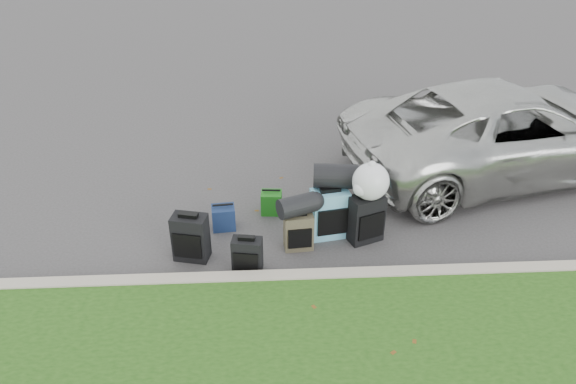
{
  "coord_description": "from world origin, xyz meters",
  "views": [
    {
      "loc": [
        -0.42,
        -6.14,
        4.39
      ],
      "look_at": [
        -0.1,
        0.2,
        0.55
      ],
      "focal_mm": 35.0,
      "sensor_mm": 36.0,
      "label": 1
    }
  ],
  "objects_px": {
    "suitcase_small_black": "(247,255)",
    "suitcase_large_black_right": "(366,218)",
    "tote_navy": "(224,218)",
    "suitcase_large_black_left": "(191,237)",
    "suitcase_olive": "(299,231)",
    "suitcase_teal": "(329,213)",
    "suv": "(507,130)",
    "tote_green": "(271,203)"
  },
  "relations": [
    {
      "from": "suitcase_large_black_left",
      "to": "suitcase_olive",
      "type": "bearing_deg",
      "value": 18.92
    },
    {
      "from": "suitcase_teal",
      "to": "tote_navy",
      "type": "distance_m",
      "value": 1.44
    },
    {
      "from": "suv",
      "to": "suitcase_large_black_right",
      "type": "distance_m",
      "value": 3.08
    },
    {
      "from": "suitcase_large_black_left",
      "to": "suitcase_olive",
      "type": "xyz_separation_m",
      "value": [
        1.35,
        0.15,
        -0.06
      ]
    },
    {
      "from": "suitcase_olive",
      "to": "suitcase_large_black_right",
      "type": "relative_size",
      "value": 0.76
    },
    {
      "from": "suitcase_olive",
      "to": "suitcase_teal",
      "type": "relative_size",
      "value": 0.74
    },
    {
      "from": "suitcase_large_black_right",
      "to": "suitcase_large_black_left",
      "type": "bearing_deg",
      "value": 165.38
    },
    {
      "from": "suv",
      "to": "tote_green",
      "type": "height_order",
      "value": "suv"
    },
    {
      "from": "suv",
      "to": "suitcase_large_black_left",
      "type": "xyz_separation_m",
      "value": [
        -4.72,
        -2.07,
        -0.4
      ]
    },
    {
      "from": "suitcase_small_black",
      "to": "suitcase_teal",
      "type": "relative_size",
      "value": 0.66
    },
    {
      "from": "suv",
      "to": "suitcase_small_black",
      "type": "distance_m",
      "value": 4.68
    },
    {
      "from": "suitcase_small_black",
      "to": "suitcase_teal",
      "type": "xyz_separation_m",
      "value": [
        1.07,
        0.68,
        0.12
      ]
    },
    {
      "from": "suitcase_small_black",
      "to": "suitcase_olive",
      "type": "bearing_deg",
      "value": 42.37
    },
    {
      "from": "suitcase_small_black",
      "to": "suitcase_large_black_left",
      "type": "xyz_separation_m",
      "value": [
        -0.7,
        0.28,
        0.08
      ]
    },
    {
      "from": "suitcase_small_black",
      "to": "tote_navy",
      "type": "bearing_deg",
      "value": 119.13
    },
    {
      "from": "tote_green",
      "to": "suitcase_teal",
      "type": "bearing_deg",
      "value": -33.7
    },
    {
      "from": "suitcase_small_black",
      "to": "suitcase_large_black_right",
      "type": "bearing_deg",
      "value": 29.27
    },
    {
      "from": "suitcase_large_black_right",
      "to": "tote_green",
      "type": "height_order",
      "value": "suitcase_large_black_right"
    },
    {
      "from": "suitcase_large_black_left",
      "to": "suitcase_large_black_right",
      "type": "distance_m",
      "value": 2.25
    },
    {
      "from": "suitcase_teal",
      "to": "suitcase_large_black_right",
      "type": "xyz_separation_m",
      "value": [
        0.46,
        -0.12,
        -0.01
      ]
    },
    {
      "from": "suitcase_large_black_left",
      "to": "suitcase_teal",
      "type": "relative_size",
      "value": 0.9
    },
    {
      "from": "tote_navy",
      "to": "suitcase_teal",
      "type": "bearing_deg",
      "value": -15.44
    },
    {
      "from": "suv",
      "to": "suitcase_small_black",
      "type": "bearing_deg",
      "value": 107.26
    },
    {
      "from": "suitcase_olive",
      "to": "suitcase_large_black_right",
      "type": "xyz_separation_m",
      "value": [
        0.88,
        0.14,
        0.08
      ]
    },
    {
      "from": "suitcase_olive",
      "to": "tote_green",
      "type": "distance_m",
      "value": 0.91
    },
    {
      "from": "suv",
      "to": "suitcase_small_black",
      "type": "relative_size",
      "value": 11.25
    },
    {
      "from": "suv",
      "to": "tote_navy",
      "type": "bearing_deg",
      "value": 95.14
    },
    {
      "from": "suv",
      "to": "suitcase_large_black_left",
      "type": "relative_size",
      "value": 8.23
    },
    {
      "from": "suitcase_small_black",
      "to": "tote_green",
      "type": "xyz_separation_m",
      "value": [
        0.32,
        1.27,
        -0.06
      ]
    },
    {
      "from": "suitcase_olive",
      "to": "suitcase_teal",
      "type": "xyz_separation_m",
      "value": [
        0.42,
        0.25,
        0.09
      ]
    },
    {
      "from": "tote_navy",
      "to": "suitcase_large_black_right",
      "type": "bearing_deg",
      "value": -16.65
    },
    {
      "from": "suv",
      "to": "suitcase_teal",
      "type": "distance_m",
      "value": 3.4
    },
    {
      "from": "suv",
      "to": "suitcase_small_black",
      "type": "xyz_separation_m",
      "value": [
        -4.02,
        -2.35,
        -0.48
      ]
    },
    {
      "from": "suitcase_large_black_right",
      "to": "tote_navy",
      "type": "height_order",
      "value": "suitcase_large_black_right"
    },
    {
      "from": "suitcase_large_black_left",
      "to": "tote_navy",
      "type": "height_order",
      "value": "suitcase_large_black_left"
    },
    {
      "from": "tote_green",
      "to": "tote_navy",
      "type": "distance_m",
      "value": 0.75
    },
    {
      "from": "tote_navy",
      "to": "suitcase_large_black_left",
      "type": "bearing_deg",
      "value": -125.72
    },
    {
      "from": "suitcase_large_black_right",
      "to": "tote_navy",
      "type": "relative_size",
      "value": 2.0
    },
    {
      "from": "suitcase_large_black_left",
      "to": "tote_green",
      "type": "height_order",
      "value": "suitcase_large_black_left"
    },
    {
      "from": "suitcase_small_black",
      "to": "suitcase_large_black_right",
      "type": "distance_m",
      "value": 1.64
    },
    {
      "from": "suv",
      "to": "tote_green",
      "type": "relative_size",
      "value": 15.55
    },
    {
      "from": "suitcase_large_black_right",
      "to": "tote_navy",
      "type": "xyz_separation_m",
      "value": [
        -1.87,
        0.36,
        -0.16
      ]
    }
  ]
}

